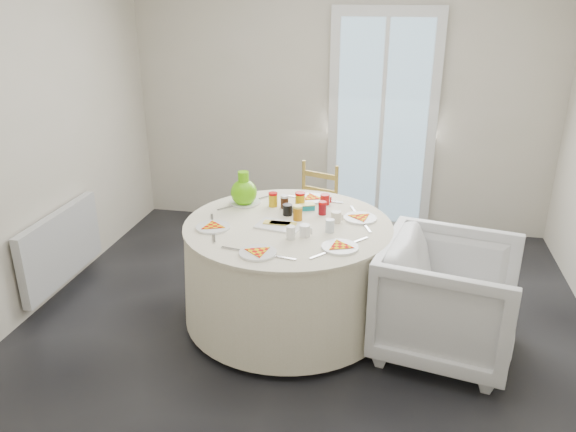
% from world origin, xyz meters
% --- Properties ---
extents(floor, '(4.00, 4.00, 0.00)m').
position_xyz_m(floor, '(0.00, 0.00, 0.00)').
color(floor, black).
rests_on(floor, ground).
extents(wall_back, '(4.00, 0.02, 2.60)m').
position_xyz_m(wall_back, '(0.00, 2.00, 1.30)').
color(wall_back, '#BCB5A3').
rests_on(wall_back, floor).
extents(wall_left, '(0.02, 4.00, 2.60)m').
position_xyz_m(wall_left, '(-2.00, 0.00, 1.30)').
color(wall_left, '#BCB5A3').
rests_on(wall_left, floor).
extents(glass_door, '(1.00, 0.08, 2.10)m').
position_xyz_m(glass_door, '(0.40, 1.95, 1.05)').
color(glass_door, silver).
rests_on(glass_door, floor).
extents(radiator, '(0.07, 1.00, 0.55)m').
position_xyz_m(radiator, '(-1.94, 0.20, 0.38)').
color(radiator, silver).
rests_on(radiator, floor).
extents(table, '(1.46, 1.46, 0.74)m').
position_xyz_m(table, '(-0.14, 0.13, 0.38)').
color(table, '#EDE4C7').
rests_on(table, floor).
extents(wooden_chair, '(0.47, 0.46, 0.84)m').
position_xyz_m(wooden_chair, '(-0.14, 1.16, 0.47)').
color(wooden_chair, '#A88337').
rests_on(wooden_chair, floor).
extents(armchair, '(0.92, 0.97, 0.85)m').
position_xyz_m(armchair, '(0.94, -0.06, 0.39)').
color(armchair, silver).
rests_on(armchair, floor).
extents(place_settings, '(1.43, 1.43, 0.02)m').
position_xyz_m(place_settings, '(-0.14, 0.13, 0.77)').
color(place_settings, white).
rests_on(place_settings, table).
extents(jar_cluster, '(0.47, 0.33, 0.13)m').
position_xyz_m(jar_cluster, '(-0.13, 0.39, 0.82)').
color(jar_cluster, brown).
rests_on(jar_cluster, table).
extents(butter_tub, '(0.13, 0.11, 0.04)m').
position_xyz_m(butter_tub, '(-0.06, 0.42, 0.79)').
color(butter_tub, '#0D858F').
rests_on(butter_tub, table).
extents(green_pitcher, '(0.19, 0.19, 0.25)m').
position_xyz_m(green_pitcher, '(-0.53, 0.42, 0.87)').
color(green_pitcher, '#5CC408').
rests_on(green_pitcher, table).
extents(cheese_platter, '(0.33, 0.25, 0.04)m').
position_xyz_m(cheese_platter, '(-0.19, 0.07, 0.77)').
color(cheese_platter, white).
rests_on(cheese_platter, table).
extents(mugs_glasses, '(0.64, 0.64, 0.10)m').
position_xyz_m(mugs_glasses, '(0.01, 0.17, 0.81)').
color(mugs_glasses, gray).
rests_on(mugs_glasses, table).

